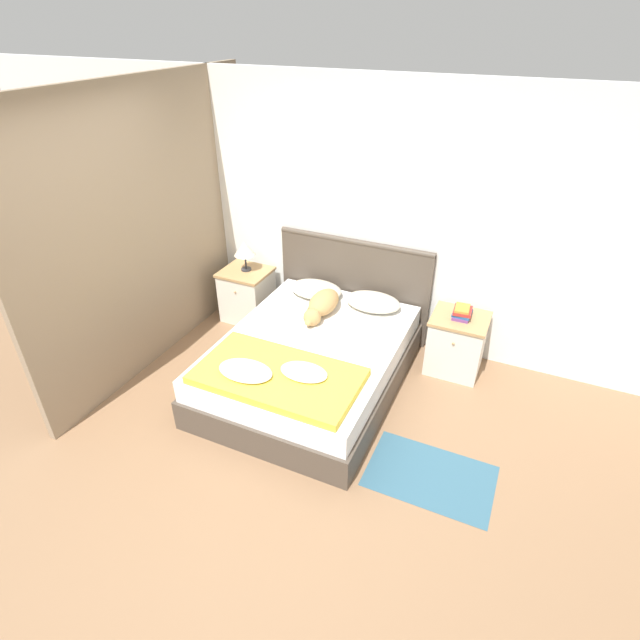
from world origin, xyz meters
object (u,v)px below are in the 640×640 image
(nightstand_right, at_px, (456,343))
(dog, at_px, (322,305))
(bed, at_px, (311,363))
(table_lamp, at_px, (245,249))
(nightstand_left, at_px, (247,294))
(pillow_right, at_px, (373,302))
(book_stack, at_px, (462,312))
(pillow_left, at_px, (316,289))

(nightstand_right, xyz_separation_m, dog, (-1.25, -0.32, 0.29))
(bed, distance_m, nightstand_right, 1.40)
(nightstand_right, relative_size, dog, 0.87)
(table_lamp, bearing_deg, dog, -17.98)
(nightstand_left, xyz_separation_m, pillow_right, (1.46, -0.01, 0.26))
(pillow_right, xyz_separation_m, book_stack, (0.85, 0.02, 0.08))
(pillow_left, height_order, book_stack, book_stack)
(nightstand_right, height_order, pillow_left, pillow_left)
(bed, bearing_deg, table_lamp, 145.09)
(bed, relative_size, pillow_right, 3.67)
(pillow_right, bearing_deg, dog, -142.73)
(pillow_left, xyz_separation_m, dog, (0.21, -0.31, 0.03))
(nightstand_left, bearing_deg, book_stack, 0.25)
(pillow_left, relative_size, pillow_right, 1.00)
(bed, xyz_separation_m, dog, (-0.10, 0.46, 0.34))
(nightstand_right, relative_size, pillow_right, 1.06)
(pillow_right, bearing_deg, nightstand_left, 179.65)
(nightstand_right, height_order, table_lamp, table_lamp)
(nightstand_right, xyz_separation_m, table_lamp, (-2.31, 0.02, 0.53))
(book_stack, relative_size, table_lamp, 0.63)
(bed, relative_size, book_stack, 9.84)
(nightstand_left, bearing_deg, pillow_right, -0.35)
(nightstand_right, xyz_separation_m, book_stack, (0.00, 0.01, 0.34))
(bed, height_order, pillow_right, pillow_right)
(pillow_left, bearing_deg, nightstand_left, 179.40)
(pillow_left, bearing_deg, book_stack, 0.74)
(pillow_left, relative_size, book_stack, 2.68)
(nightstand_left, relative_size, nightstand_right, 1.00)
(nightstand_right, relative_size, book_stack, 2.84)
(dog, bearing_deg, table_lamp, 162.02)
(nightstand_right, xyz_separation_m, pillow_right, (-0.85, -0.01, 0.26))
(bed, height_order, nightstand_left, nightstand_left)
(nightstand_left, relative_size, dog, 0.87)
(bed, xyz_separation_m, pillow_left, (-0.31, 0.77, 0.31))
(dog, bearing_deg, pillow_right, 37.27)
(nightstand_left, xyz_separation_m, table_lamp, (0.00, 0.02, 0.53))
(nightstand_right, bearing_deg, nightstand_left, 180.00)
(bed, xyz_separation_m, pillow_right, (0.31, 0.77, 0.31))
(dog, bearing_deg, nightstand_right, 14.28)
(book_stack, distance_m, table_lamp, 2.32)
(pillow_left, distance_m, dog, 0.38)
(pillow_right, relative_size, book_stack, 2.68)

